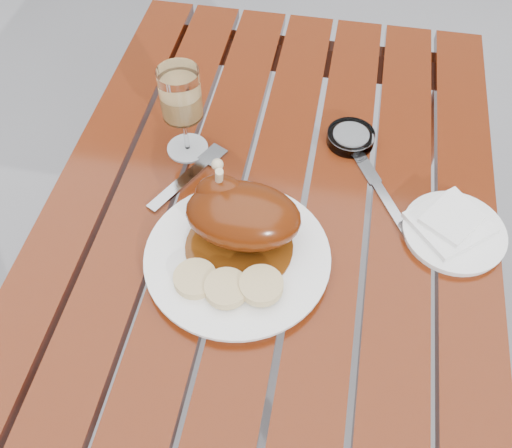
{
  "coord_description": "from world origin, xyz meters",
  "views": [
    {
      "loc": [
        0.09,
        -0.63,
        1.55
      ],
      "look_at": [
        -0.01,
        -0.06,
        0.78
      ],
      "focal_mm": 40.0,
      "sensor_mm": 36.0,
      "label": 1
    }
  ],
  "objects_px": {
    "wine_glass": "(183,113)",
    "side_plate": "(454,233)",
    "table": "(267,308)",
    "ashtray": "(351,138)",
    "dinner_plate": "(237,258)"
  },
  "relations": [
    {
      "from": "table",
      "to": "side_plate",
      "type": "distance_m",
      "value": 0.5
    },
    {
      "from": "dinner_plate",
      "to": "table",
      "type": "bearing_deg",
      "value": 74.85
    },
    {
      "from": "ashtray",
      "to": "wine_glass",
      "type": "bearing_deg",
      "value": -165.88
    },
    {
      "from": "wine_glass",
      "to": "ashtray",
      "type": "distance_m",
      "value": 0.33
    },
    {
      "from": "wine_glass",
      "to": "dinner_plate",
      "type": "bearing_deg",
      "value": -58.03
    },
    {
      "from": "dinner_plate",
      "to": "wine_glass",
      "type": "xyz_separation_m",
      "value": [
        -0.15,
        0.24,
        0.08
      ]
    },
    {
      "from": "table",
      "to": "dinner_plate",
      "type": "distance_m",
      "value": 0.41
    },
    {
      "from": "ashtray",
      "to": "side_plate",
      "type": "bearing_deg",
      "value": -45.0
    },
    {
      "from": "table",
      "to": "wine_glass",
      "type": "distance_m",
      "value": 0.51
    },
    {
      "from": "side_plate",
      "to": "ashtray",
      "type": "relative_size",
      "value": 1.9
    },
    {
      "from": "table",
      "to": "ashtray",
      "type": "relative_size",
      "value": 12.93
    },
    {
      "from": "table",
      "to": "dinner_plate",
      "type": "xyz_separation_m",
      "value": [
        -0.03,
        -0.12,
        0.38
      ]
    },
    {
      "from": "wine_glass",
      "to": "side_plate",
      "type": "xyz_separation_m",
      "value": [
        0.5,
        -0.12,
        -0.09
      ]
    },
    {
      "from": "dinner_plate",
      "to": "wine_glass",
      "type": "relative_size",
      "value": 1.66
    },
    {
      "from": "side_plate",
      "to": "ashtray",
      "type": "bearing_deg",
      "value": 135.0
    }
  ]
}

